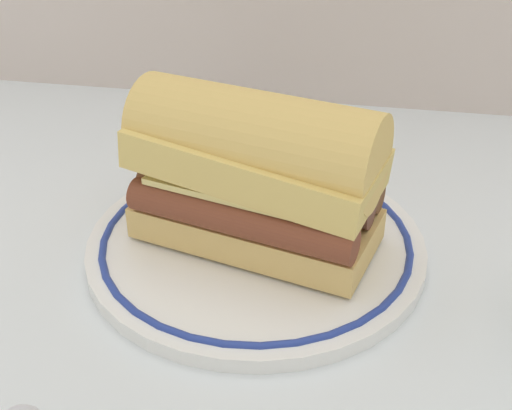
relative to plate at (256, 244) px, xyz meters
name	(u,v)px	position (x,y,z in m)	size (l,w,h in m)	color
ground_plane	(245,261)	(-0.01, -0.01, -0.01)	(1.50, 1.50, 0.00)	silver
plate	(256,244)	(0.00, 0.00, 0.00)	(0.27, 0.27, 0.01)	white
sausage_sandwich	(256,170)	(0.00, 0.00, 0.07)	(0.20, 0.14, 0.12)	#DDB464
butter_knife	(242,119)	(-0.06, 0.24, 0.00)	(0.10, 0.13, 0.01)	silver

